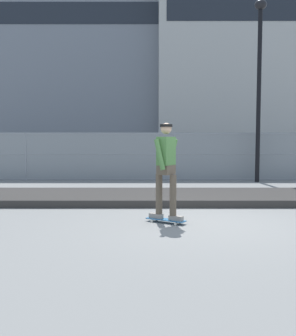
{
  "coord_description": "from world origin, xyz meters",
  "views": [
    {
      "loc": [
        -1.01,
        -7.48,
        1.63
      ],
      "look_at": [
        -1.04,
        3.07,
        0.83
      ],
      "focal_mm": 42.22,
      "sensor_mm": 36.0,
      "label": 1
    }
  ],
  "objects_px": {
    "street_lamp": "(261,69)",
    "parked_car_mid": "(227,155)",
    "skateboard": "(167,220)",
    "skater": "(167,164)",
    "parked_car_near": "(92,155)"
  },
  "relations": [
    {
      "from": "street_lamp",
      "to": "parked_car_mid",
      "type": "bearing_deg",
      "value": 94.84
    },
    {
      "from": "skater",
      "to": "street_lamp",
      "type": "xyz_separation_m",
      "value": [
        3.73,
        7.16,
        3.01
      ]
    },
    {
      "from": "skater",
      "to": "parked_car_mid",
      "type": "distance_m",
      "value": 11.89
    },
    {
      "from": "skater",
      "to": "street_lamp",
      "type": "height_order",
      "value": "street_lamp"
    },
    {
      "from": "parked_car_near",
      "to": "parked_car_mid",
      "type": "height_order",
      "value": "same"
    },
    {
      "from": "parked_car_near",
      "to": "skater",
      "type": "bearing_deg",
      "value": -74.68
    },
    {
      "from": "skateboard",
      "to": "skater",
      "type": "xyz_separation_m",
      "value": [
        -0.0,
        0.0,
        1.07
      ]
    },
    {
      "from": "skater",
      "to": "parked_car_mid",
      "type": "relative_size",
      "value": 0.42
    },
    {
      "from": "street_lamp",
      "to": "parked_car_near",
      "type": "relative_size",
      "value": 1.47
    },
    {
      "from": "skateboard",
      "to": "skater",
      "type": "relative_size",
      "value": 0.42
    },
    {
      "from": "skateboard",
      "to": "skater",
      "type": "height_order",
      "value": "skater"
    },
    {
      "from": "skateboard",
      "to": "street_lamp",
      "type": "bearing_deg",
      "value": 62.45
    },
    {
      "from": "skater",
      "to": "parked_car_mid",
      "type": "xyz_separation_m",
      "value": [
        3.38,
        11.4,
        -0.29
      ]
    },
    {
      "from": "street_lamp",
      "to": "parked_car_mid",
      "type": "distance_m",
      "value": 5.39
    },
    {
      "from": "skateboard",
      "to": "parked_car_near",
      "type": "height_order",
      "value": "parked_car_near"
    }
  ]
}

